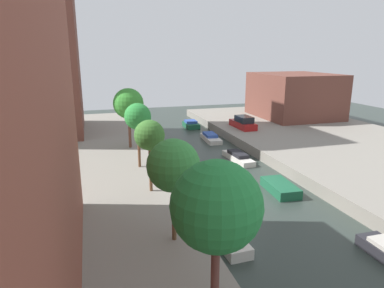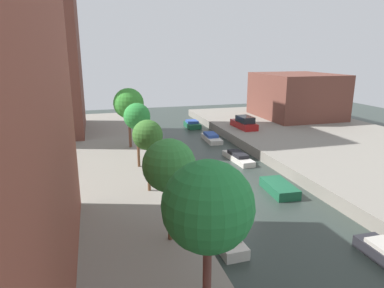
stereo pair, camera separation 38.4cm
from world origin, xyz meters
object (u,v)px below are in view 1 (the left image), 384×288
Objects in this scene: parked_car at (243,123)px; moored_boat_left_2 at (229,239)px; street_tree_0 at (216,207)px; moored_boat_right_4 at (211,138)px; low_block_right at (294,95)px; apartment_tower_far at (26,19)px; street_tree_1 at (173,166)px; street_tree_4 at (128,104)px; street_tree_2 at (149,136)px; moored_boat_right_3 at (238,157)px; moored_boat_right_5 at (191,124)px; moored_boat_right_2 at (280,188)px; street_tree_3 at (138,117)px.

parked_car is 25.41m from moored_boat_left_2.
moored_boat_right_4 is at bearing 70.49° from street_tree_0.
street_tree_0 is (-24.63, -33.81, 1.24)m from low_block_right.
moored_boat_right_4 is (19.11, -5.83, -13.09)m from apartment_tower_far.
street_tree_4 reaches higher than street_tree_1.
street_tree_2 is 12.89m from moored_boat_right_3.
moored_boat_right_3 is at bearing -136.33° from low_block_right.
street_tree_0 is (9.37, -33.33, -8.14)m from apartment_tower_far.
moored_boat_right_5 is at bearing 90.67° from moored_boat_right_4.
street_tree_4 is 16.13m from moored_boat_right_2.
apartment_tower_far is at bearing 108.73° from street_tree_1.
street_tree_2 is at bearing -66.09° from apartment_tower_far.
parked_car is at bearing 63.47° from moored_boat_left_2.
street_tree_1 is 1.49× the size of moored_boat_left_2.
street_tree_3 is 1.12× the size of moored_boat_right_3.
moored_boat_right_3 is 1.06× the size of moored_boat_right_4.
parked_car is at bearing 57.98° from street_tree_1.
moored_boat_right_5 is at bearing 67.34° from street_tree_2.
street_tree_2 is at bearing -142.81° from moored_boat_right_3.
apartment_tower_far is at bearing 134.15° from street_tree_4.
street_tree_0 is at bearing -105.29° from moored_boat_right_5.
low_block_right is 37.39m from street_tree_1.
low_block_right is 3.15× the size of moored_boat_right_2.
moored_boat_left_2 is at bearing 63.04° from street_tree_0.
street_tree_0 is 1.20× the size of street_tree_2.
moored_boat_right_5 reaches higher than moored_boat_right_2.
moored_boat_right_4 reaches higher than moored_boat_right_2.
street_tree_3 is 10.94m from moored_boat_right_3.
low_block_right is at bearing 33.63° from street_tree_3.
apartment_tower_far is 24.69m from street_tree_2.
street_tree_2 is 0.84× the size of street_tree_4.
street_tree_1 is at bearing -148.13° from moored_boat_right_2.
street_tree_2 is 1.07× the size of parked_car.
low_block_right is 41.85m from street_tree_0.
apartment_tower_far is at bearing 114.37° from moored_boat_left_2.
street_tree_1 reaches higher than moored_boat_right_5.
moored_boat_right_4 is at bearing -157.00° from low_block_right.
street_tree_0 is at bearing -129.29° from moored_boat_right_2.
street_tree_1 is (9.37, -27.63, -8.62)m from apartment_tower_far.
low_block_right is at bearing 22.38° from street_tree_4.
low_block_right is at bearing 26.67° from parked_car.
low_block_right is 1.94× the size of street_tree_4.
moored_boat_right_2 is (-15.15, -22.23, -3.72)m from low_block_right.
low_block_right reaches higher than parked_car.
street_tree_0 is 1.80× the size of moored_boat_right_5.
moored_boat_right_3 is at bearing 55.09° from street_tree_1.
street_tree_1 is 1.11× the size of moored_boat_right_3.
street_tree_1 is 12.03m from moored_boat_right_2.
street_tree_0 is at bearing -90.00° from street_tree_1.
moored_boat_right_2 is 23.72m from moored_boat_right_5.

